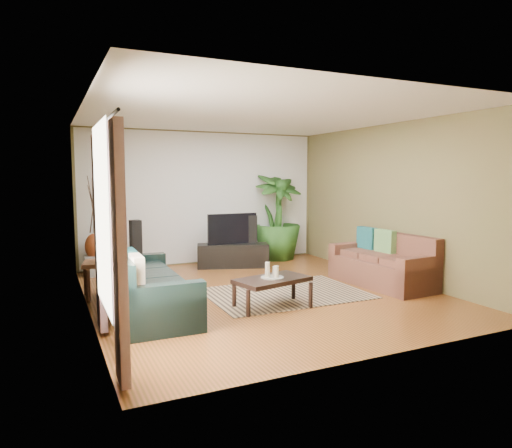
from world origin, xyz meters
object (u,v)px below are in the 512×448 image
television (232,229)px  pedestal (95,265)px  sofa_right (381,260)px  potted_plant (277,216)px  vase (94,246)px  tv_stand (233,256)px  side_table (102,279)px  speaker_left (136,248)px  speaker_right (251,240)px  sofa_left (146,280)px  coffee_table (272,293)px

television → pedestal: television is taller
sofa_right → pedestal: 5.04m
sofa_right → potted_plant: potted_plant is taller
pedestal → vase: 0.35m
tv_stand → side_table: bearing=-135.5°
television → potted_plant: potted_plant is taller
speaker_left → side_table: size_ratio=1.86×
speaker_right → side_table: size_ratio=1.87×
television → tv_stand: bearing=-90.0°
sofa_right → television: 2.96m
sofa_left → speaker_left: bearing=-6.2°
sofa_left → side_table: size_ratio=4.15×
sofa_right → speaker_left: 4.32m
tv_stand → vase: vase is taller
sofa_left → pedestal: 2.68m
coffee_table → pedestal: coffee_table is taller
side_table → speaker_left: bearing=61.3°
sofa_left → coffee_table: 1.70m
sofa_left → tv_stand: sofa_left is taller
pedestal → vase: bearing=0.0°
sofa_right → tv_stand: (-1.67, 2.40, -0.19)m
potted_plant → sofa_right: bearing=-80.9°
television → sofa_right: bearing=-55.5°
sofa_left → sofa_right: same height
sofa_left → tv_stand: 3.15m
sofa_right → coffee_table: 2.27m
sofa_left → vase: sofa_left is taller
sofa_right → tv_stand: bearing=-148.6°
potted_plant → side_table: 4.23m
tv_stand → speaker_left: size_ratio=1.39×
television → speaker_right: bearing=7.2°
potted_plant → coffee_table: bearing=-118.4°
tv_stand → vase: size_ratio=2.96×
tv_stand → potted_plant: 1.47m
vase → coffee_table: bearing=-57.9°
sofa_right → television: television is taller
sofa_right → television: bearing=-148.8°
potted_plant → tv_stand: bearing=-159.4°
sofa_right → speaker_right: (-1.23, 2.48, 0.08)m
speaker_left → speaker_right: size_ratio=0.99×
speaker_left → pedestal: 0.80m
sofa_left → television: television is taller
vase → side_table: (-0.05, -1.62, -0.26)m
speaker_right → pedestal: size_ratio=2.76×
speaker_right → television: bearing=-168.0°
sofa_left → vase: size_ratio=4.78×
sofa_right → vase: (-4.21, 2.75, 0.11)m
pedestal → vase: vase is taller
vase → pedestal: bearing=0.0°
vase → side_table: bearing=-91.9°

